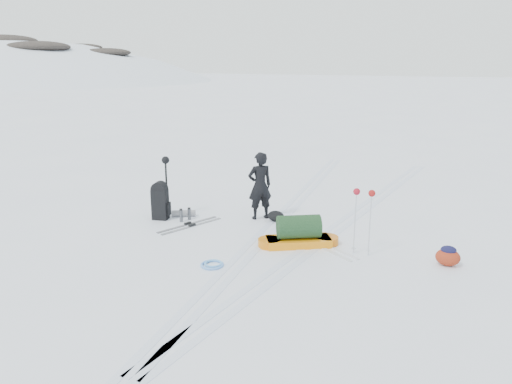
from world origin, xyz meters
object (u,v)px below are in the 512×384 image
skier (260,186)px  pulk_sled (299,234)px  expedition_rucksack (163,202)px  ski_poles_black (166,167)px

skier → pulk_sled: size_ratio=0.96×
skier → expedition_rucksack: 2.31m
skier → ski_poles_black: bearing=-25.2°
skier → expedition_rucksack: size_ratio=1.76×
expedition_rucksack → ski_poles_black: size_ratio=0.62×
skier → pulk_sled: (1.40, -1.32, -0.56)m
expedition_rucksack → ski_poles_black: 0.81m
pulk_sled → ski_poles_black: 3.69m
expedition_rucksack → ski_poles_black: ski_poles_black is taller
expedition_rucksack → ski_poles_black: (-0.02, 0.21, 0.78)m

